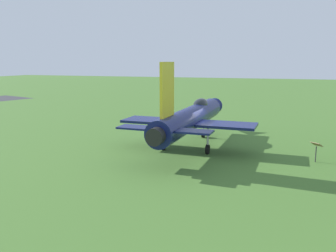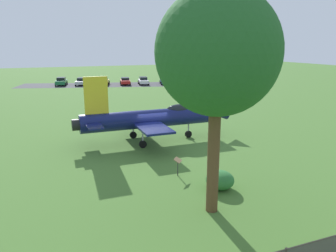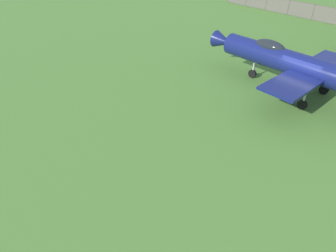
# 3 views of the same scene
# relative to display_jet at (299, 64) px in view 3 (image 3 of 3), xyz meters

# --- Properties ---
(ground_plane) EXTENTS (200.00, 200.00, 0.00)m
(ground_plane) POSITION_rel_display_jet_xyz_m (-0.33, 0.00, -2.01)
(ground_plane) COLOR #47722D
(display_jet) EXTENTS (13.38, 8.47, 5.54)m
(display_jet) POSITION_rel_display_jet_xyz_m (0.00, 0.00, 0.00)
(display_jet) COLOR #111951
(display_jet) RESTS_ON ground_plane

